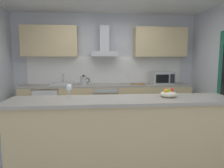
% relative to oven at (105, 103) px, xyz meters
% --- Properties ---
extents(ground, '(5.49, 4.86, 0.02)m').
position_rel_oven_xyz_m(ground, '(0.05, -1.58, -0.47)').
color(ground, gray).
extents(wall_back, '(5.49, 0.12, 2.60)m').
position_rel_oven_xyz_m(wall_back, '(0.05, 0.41, 0.84)').
color(wall_back, silver).
rests_on(wall_back, ground).
extents(backsplash_tile, '(3.82, 0.02, 0.66)m').
position_rel_oven_xyz_m(backsplash_tile, '(0.05, 0.33, 0.77)').
color(backsplash_tile, white).
extents(counter_back, '(3.95, 0.60, 0.90)m').
position_rel_oven_xyz_m(counter_back, '(0.05, 0.03, -0.01)').
color(counter_back, '#D1B784').
rests_on(counter_back, ground).
extents(counter_island, '(2.89, 0.64, 1.00)m').
position_rel_oven_xyz_m(counter_island, '(0.08, -2.24, 0.05)').
color(counter_island, '#D1B784').
rests_on(counter_island, ground).
extents(upper_cabinets, '(3.90, 0.32, 0.70)m').
position_rel_oven_xyz_m(upper_cabinets, '(0.05, 0.18, 1.45)').
color(upper_cabinets, '#D1B784').
extents(oven, '(0.60, 0.62, 0.80)m').
position_rel_oven_xyz_m(oven, '(0.00, 0.00, 0.00)').
color(oven, slate).
rests_on(oven, ground).
extents(refrigerator, '(0.58, 0.60, 0.85)m').
position_rel_oven_xyz_m(refrigerator, '(-1.33, -0.00, -0.03)').
color(refrigerator, white).
rests_on(refrigerator, ground).
extents(microwave, '(0.50, 0.38, 0.30)m').
position_rel_oven_xyz_m(microwave, '(1.38, -0.03, 0.59)').
color(microwave, '#B7BABC').
rests_on(microwave, counter_back).
extents(sink, '(0.50, 0.40, 0.26)m').
position_rel_oven_xyz_m(sink, '(-0.98, 0.01, 0.47)').
color(sink, silver).
rests_on(sink, counter_back).
extents(kettle, '(0.29, 0.15, 0.24)m').
position_rel_oven_xyz_m(kettle, '(-0.49, -0.03, 0.55)').
color(kettle, '#B7BABC').
rests_on(kettle, counter_back).
extents(range_hood, '(0.62, 0.45, 0.72)m').
position_rel_oven_xyz_m(range_hood, '(0.00, 0.13, 1.33)').
color(range_hood, '#B7BABC').
extents(wine_glass, '(0.08, 0.08, 0.18)m').
position_rel_oven_xyz_m(wine_glass, '(-0.60, -2.13, 0.66)').
color(wine_glass, silver).
rests_on(wine_glass, counter_island).
extents(fruit_bowl, '(0.22, 0.22, 0.13)m').
position_rel_oven_xyz_m(fruit_bowl, '(0.71, -2.20, 0.58)').
color(fruit_bowl, beige).
rests_on(fruit_bowl, counter_island).
extents(chopping_board, '(0.37, 0.27, 0.02)m').
position_rel_oven_xyz_m(chopping_board, '(0.79, -0.02, 0.45)').
color(chopping_board, '#9E7247').
rests_on(chopping_board, counter_back).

